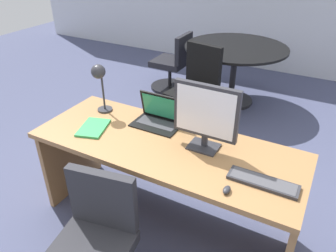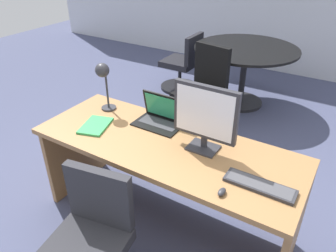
% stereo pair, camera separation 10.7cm
% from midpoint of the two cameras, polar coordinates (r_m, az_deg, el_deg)
% --- Properties ---
extents(ground, '(12.00, 12.00, 0.00)m').
position_cam_midpoint_polar(ground, '(3.80, 9.74, -1.45)').
color(ground, '#474C6B').
extents(desk, '(1.89, 0.72, 0.75)m').
position_cam_midpoint_polar(desk, '(2.39, -1.13, -6.65)').
color(desk, '#9E7042').
rests_on(desk, ground).
extents(monitor, '(0.43, 0.16, 0.46)m').
position_cam_midpoint_polar(monitor, '(2.07, 5.17, 2.13)').
color(monitor, '#2D2D33').
rests_on(monitor, desk).
extents(laptop, '(0.36, 0.23, 0.22)m').
position_cam_midpoint_polar(laptop, '(2.45, -2.75, 2.02)').
color(laptop, black).
rests_on(laptop, desk).
extents(keyboard, '(0.40, 0.12, 0.02)m').
position_cam_midpoint_polar(keyboard, '(1.96, 14.81, -9.48)').
color(keyboard, '#2D2D33').
rests_on(keyboard, desk).
extents(mouse, '(0.04, 0.07, 0.03)m').
position_cam_midpoint_polar(mouse, '(1.86, 8.62, -11.03)').
color(mouse, '#2D2D33').
rests_on(mouse, desk).
extents(desk_lamp, '(0.12, 0.14, 0.40)m').
position_cam_midpoint_polar(desk_lamp, '(2.58, -13.11, 8.21)').
color(desk_lamp, '#2D2D33').
rests_on(desk_lamp, desk).
extents(book, '(0.25, 0.31, 0.02)m').
position_cam_midpoint_polar(book, '(2.47, -14.17, -0.31)').
color(book, green).
rests_on(book, desk).
extents(office_chair, '(0.56, 0.56, 0.81)m').
position_cam_midpoint_polar(office_chair, '(2.18, -14.20, -20.68)').
color(office_chair, black).
rests_on(office_chair, ground).
extents(meeting_table, '(1.31, 1.31, 0.77)m').
position_cam_midpoint_polar(meeting_table, '(4.35, 10.90, 11.24)').
color(meeting_table, black).
rests_on(meeting_table, ground).
extents(meeting_chair_near, '(0.56, 0.56, 0.97)m').
position_cam_midpoint_polar(meeting_chair_near, '(3.72, 3.86, 5.16)').
color(meeting_chair_near, black).
rests_on(meeting_chair_near, ground).
extents(meeting_chair_far, '(0.56, 0.56, 0.82)m').
position_cam_midpoint_polar(meeting_chair_far, '(4.77, 0.26, 10.28)').
color(meeting_chair_far, black).
rests_on(meeting_chair_far, ground).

